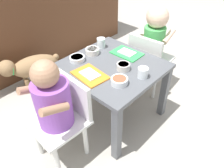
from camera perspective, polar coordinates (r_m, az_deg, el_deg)
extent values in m
plane|color=#9E998E|center=(1.65, 0.00, -7.68)|extent=(7.00, 7.00, 0.00)
cube|color=#56331E|center=(2.16, -22.60, 15.97)|extent=(2.15, 0.39, 0.94)
cube|color=#515459|center=(1.38, 0.00, 4.51)|extent=(0.56, 0.59, 0.03)
cube|color=#515459|center=(1.26, 1.21, -13.02)|extent=(0.04, 0.04, 0.40)
cube|color=#515459|center=(1.56, 13.47, -2.02)|extent=(0.04, 0.04, 0.40)
cube|color=#515459|center=(1.55, -13.59, -2.46)|extent=(0.04, 0.04, 0.40)
cube|color=#515459|center=(1.80, -0.82, 5.14)|extent=(0.04, 0.04, 0.40)
cube|color=silver|center=(1.25, -13.96, -9.69)|extent=(0.29, 0.29, 0.02)
cube|color=silver|center=(1.21, -9.84, -2.88)|extent=(0.04, 0.27, 0.22)
cylinder|color=purple|center=(1.15, -14.99, -4.99)|extent=(0.19, 0.19, 0.26)
sphere|color=#A87A5B|center=(1.04, -17.13, 2.55)|extent=(0.13, 0.13, 0.13)
cylinder|color=silver|center=(1.39, -18.88, -13.40)|extent=(0.03, 0.03, 0.27)
cylinder|color=silver|center=(1.28, -14.22, -18.71)|extent=(0.03, 0.03, 0.27)
cylinder|color=silver|center=(1.45, -12.06, -9.40)|extent=(0.03, 0.03, 0.27)
cylinder|color=silver|center=(1.33, -6.93, -14.00)|extent=(0.03, 0.03, 0.27)
cylinder|color=#A87A5B|center=(1.17, -20.19, -1.27)|extent=(0.15, 0.05, 0.09)
cylinder|color=#A87A5B|center=(1.03, -14.73, -6.41)|extent=(0.15, 0.05, 0.09)
cube|color=silver|center=(1.76, 10.25, 6.43)|extent=(0.30, 0.30, 0.02)
cube|color=silver|center=(1.60, 8.44, 8.22)|extent=(0.04, 0.27, 0.22)
cylinder|color=#4CB259|center=(1.70, 10.76, 10.38)|extent=(0.16, 0.16, 0.26)
sphere|color=beige|center=(1.62, 11.79, 16.75)|extent=(0.16, 0.16, 0.16)
cylinder|color=silver|center=(1.88, 13.92, 2.92)|extent=(0.03, 0.03, 0.27)
cylinder|color=silver|center=(1.95, 8.70, 5.03)|extent=(0.03, 0.03, 0.27)
cylinder|color=silver|center=(1.73, 10.97, -0.04)|extent=(0.03, 0.03, 0.27)
cylinder|color=silver|center=(1.80, 5.44, 2.35)|extent=(0.03, 0.03, 0.27)
cylinder|color=beige|center=(1.68, 14.55, 11.94)|extent=(0.15, 0.05, 0.09)
cylinder|color=beige|center=(1.74, 9.22, 13.71)|extent=(0.15, 0.05, 0.09)
ellipsoid|color=olive|center=(1.90, -19.28, 4.51)|extent=(0.41, 0.28, 0.17)
sphere|color=olive|center=(1.87, -25.72, 3.69)|extent=(0.13, 0.13, 0.13)
sphere|color=black|center=(1.88, -27.02, 3.16)|extent=(0.06, 0.06, 0.06)
torus|color=green|center=(1.88, -24.56, 3.70)|extent=(0.06, 0.11, 0.11)
sphere|color=olive|center=(1.91, -14.43, 6.89)|extent=(0.05, 0.05, 0.05)
cylinder|color=olive|center=(2.01, -21.61, 1.17)|extent=(0.04, 0.04, 0.12)
cylinder|color=olive|center=(1.93, -21.00, -0.41)|extent=(0.04, 0.04, 0.12)
cylinder|color=olive|center=(2.03, -16.11, 2.88)|extent=(0.04, 0.04, 0.12)
cylinder|color=olive|center=(1.95, -15.28, 1.38)|extent=(0.04, 0.04, 0.12)
cube|color=orange|center=(1.29, -5.76, 2.32)|extent=(0.16, 0.22, 0.01)
cube|color=white|center=(1.28, -5.78, 2.61)|extent=(0.09, 0.12, 0.01)
cube|color=green|center=(1.50, 3.90, 7.96)|extent=(0.14, 0.20, 0.01)
cube|color=white|center=(1.49, 3.92, 8.23)|extent=(0.08, 0.11, 0.01)
cylinder|color=white|center=(1.56, -2.85, 10.64)|extent=(0.06, 0.06, 0.07)
cylinder|color=silver|center=(1.57, -2.83, 10.11)|extent=(0.05, 0.05, 0.04)
cylinder|color=white|center=(1.26, 8.05, 2.93)|extent=(0.06, 0.06, 0.06)
cylinder|color=silver|center=(1.27, 8.00, 2.51)|extent=(0.05, 0.05, 0.04)
cylinder|color=silver|center=(1.33, 2.97, 4.55)|extent=(0.08, 0.08, 0.04)
cylinder|color=#D84C33|center=(1.32, 3.00, 5.16)|extent=(0.07, 0.07, 0.01)
cylinder|color=white|center=(1.21, 1.92, 0.77)|extent=(0.10, 0.10, 0.04)
cylinder|color=#D84C33|center=(1.20, 1.94, 1.36)|extent=(0.08, 0.08, 0.01)
cylinder|color=white|center=(1.43, -9.08, 6.55)|extent=(0.10, 0.10, 0.03)
cylinder|color=#4C8C33|center=(1.42, -9.13, 6.97)|extent=(0.08, 0.08, 0.01)
cylinder|color=silver|center=(1.49, -5.14, 8.54)|extent=(0.09, 0.09, 0.04)
cylinder|color=gold|center=(1.49, -5.17, 9.08)|extent=(0.08, 0.08, 0.01)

